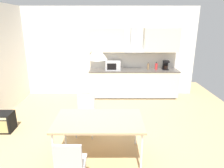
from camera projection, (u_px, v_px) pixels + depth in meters
name	position (u px, v px, depth m)	size (l,w,h in m)	color
ground_plane	(97.00, 136.00, 4.38)	(7.63, 8.24, 0.02)	tan
wall_back	(102.00, 52.00, 6.62)	(6.11, 0.10, 2.87)	silver
kitchen_counter	(133.00, 83.00, 6.57)	(2.85, 0.64, 0.92)	#333333
backsplash_tile	(132.00, 61.00, 6.65)	(2.83, 0.02, 0.49)	silver
upper_wall_cabinets	(133.00, 40.00, 6.30)	(2.83, 0.40, 0.74)	beige
microwave	(112.00, 65.00, 6.39)	(0.48, 0.35, 0.28)	#ADADB2
coffee_maker	(165.00, 65.00, 6.42)	(0.18, 0.19, 0.30)	black
bottle_brown	(148.00, 66.00, 6.44)	(0.06, 0.06, 0.24)	brown
bottle_red	(156.00, 66.00, 6.46)	(0.08, 0.08, 0.24)	red
dining_table	(98.00, 122.00, 3.50)	(1.54, 0.90, 0.75)	tan
chair_far_left	(85.00, 111.00, 4.34)	(0.42, 0.42, 0.87)	#B2B2B7
chair_near_left	(69.00, 162.00, 2.75)	(0.40, 0.40, 0.87)	#B2B2B7
guitar_amp	(1.00, 122.00, 4.51)	(0.52, 0.37, 0.44)	black
pendant_lamp	(97.00, 53.00, 3.14)	(0.32, 0.32, 0.22)	silver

